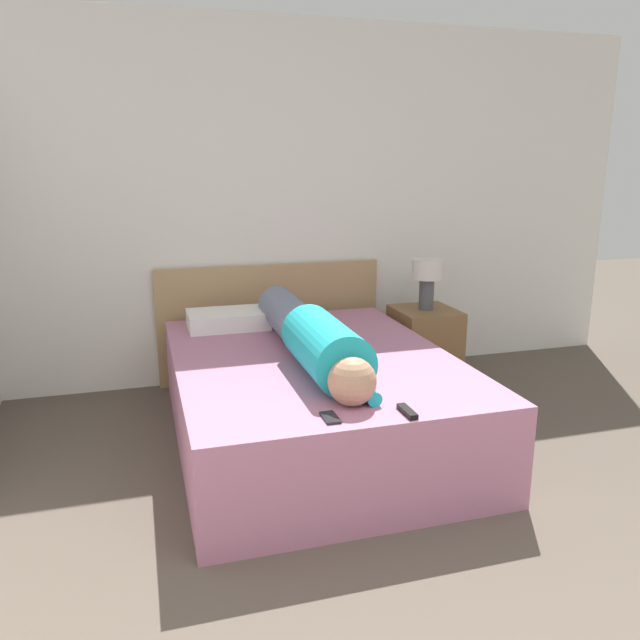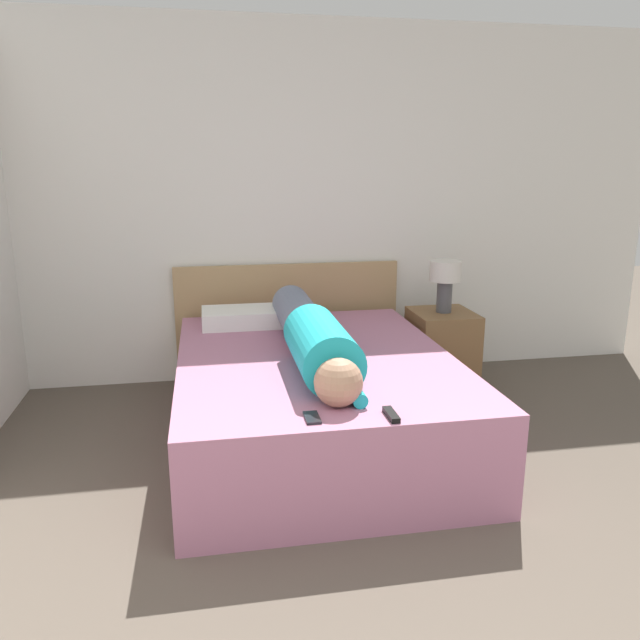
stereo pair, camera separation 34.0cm
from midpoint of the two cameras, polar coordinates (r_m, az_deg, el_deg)
wall_back at (r=4.71m, az=1.56°, el=10.42°), size 5.45×0.06×2.60m
bed at (r=3.70m, az=2.20°, el=-7.17°), size 1.57×2.09×0.53m
headboard at (r=4.74m, az=-0.85°, el=-0.11°), size 1.69×0.04×0.88m
nightstand at (r=4.67m, az=13.12°, el=-2.69°), size 0.43×0.47×0.57m
table_lamp at (r=4.55m, az=13.50°, el=3.75°), size 0.22×0.22×0.37m
person_lying at (r=3.49m, az=2.12°, el=-1.55°), size 0.31×1.72×0.31m
pillow_near_headboard at (r=4.27m, az=-4.94°, el=0.23°), size 0.53×0.35×0.11m
tv_remote at (r=2.80m, az=10.04°, el=-8.59°), size 0.04×0.15×0.02m
cell_phone at (r=2.75m, az=2.85°, el=-8.98°), size 0.06×0.13×0.01m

